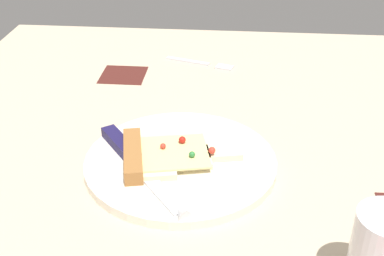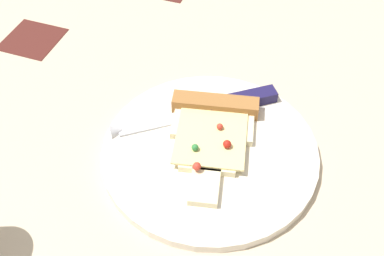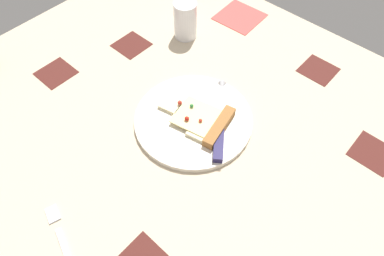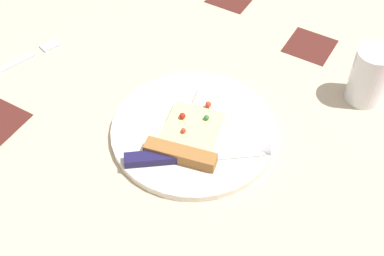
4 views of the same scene
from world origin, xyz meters
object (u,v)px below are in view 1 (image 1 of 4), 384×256
Objects in this scene: pizza_slice at (163,155)px; knife at (134,160)px; plate at (181,162)px; fork at (203,63)px.

pizza_slice is 4.29cm from knife.
plate is 38.41cm from fork.
knife is 1.36× the size of fork.
pizza_slice reaches higher than plate.
knife is at bearing -164.08° from plate.
pizza_slice is at bearing 161.71° from knife.
knife reaches higher than plate.
plate is at bearing 16.84° from fork.
pizza_slice is at bearing 13.13° from fork.
fork is at bearing -136.87° from knife.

